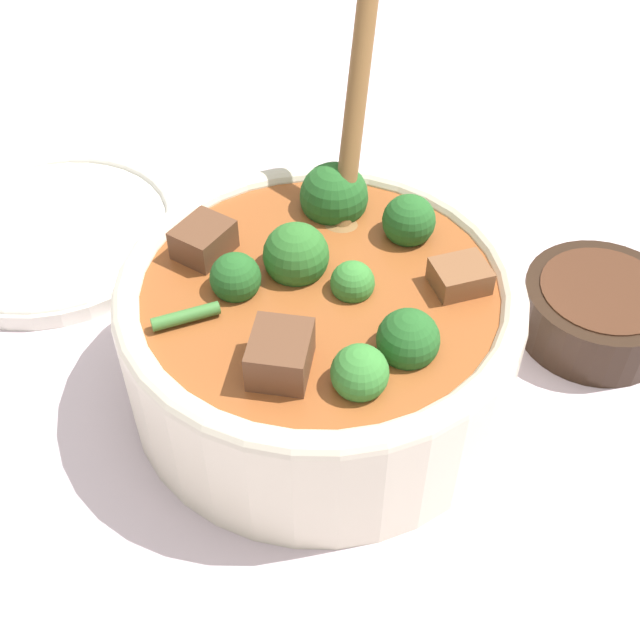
{
  "coord_description": "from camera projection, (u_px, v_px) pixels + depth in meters",
  "views": [
    {
      "loc": [
        -0.04,
        0.32,
        0.38
      ],
      "look_at": [
        0.0,
        0.0,
        0.05
      ],
      "focal_mm": 45.0,
      "sensor_mm": 36.0,
      "label": 1
    }
  ],
  "objects": [
    {
      "name": "ground_plane",
      "position": [
        320.0,
        383.0,
        0.49
      ],
      "size": [
        4.0,
        4.0,
        0.0
      ],
      "primitive_type": "plane",
      "color": "silver"
    },
    {
      "name": "condiment_bowl",
      "position": [
        599.0,
        309.0,
        0.51
      ],
      "size": [
        0.1,
        0.1,
        0.04
      ],
      "color": "black",
      "rests_on": "ground_plane"
    },
    {
      "name": "stew_bowl",
      "position": [
        321.0,
        324.0,
        0.45
      ],
      "size": [
        0.22,
        0.27,
        0.26
      ],
      "color": "beige",
      "rests_on": "ground_plane"
    },
    {
      "name": "empty_plate",
      "position": [
        54.0,
        231.0,
        0.58
      ],
      "size": [
        0.19,
        0.19,
        0.02
      ],
      "color": "silver",
      "rests_on": "ground_plane"
    }
  ]
}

